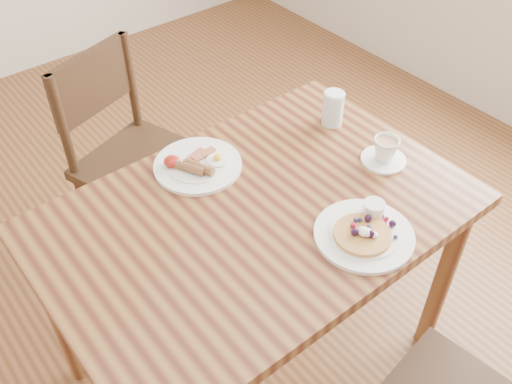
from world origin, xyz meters
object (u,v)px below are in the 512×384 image
(dining_table, at_px, (256,234))
(water_glass, at_px, (333,108))
(pancake_plate, at_px, (365,232))
(teacup_saucer, at_px, (385,152))
(breakfast_plate, at_px, (197,165))
(chair_far, at_px, (131,152))

(dining_table, height_order, water_glass, water_glass)
(pancake_plate, bearing_deg, teacup_saucer, 33.11)
(dining_table, bearing_deg, teacup_saucer, -9.71)
(breakfast_plate, bearing_deg, teacup_saucer, -35.55)
(dining_table, xyz_separation_m, pancake_plate, (0.17, -0.26, 0.11))
(breakfast_plate, height_order, teacup_saucer, teacup_saucer)
(dining_table, bearing_deg, pancake_plate, -57.00)
(water_glass, bearing_deg, chair_far, 128.59)
(chair_far, bearing_deg, dining_table, 72.75)
(chair_far, xyz_separation_m, water_glass, (0.47, -0.59, 0.32))
(teacup_saucer, bearing_deg, water_glass, 86.52)
(teacup_saucer, height_order, water_glass, water_glass)
(dining_table, distance_m, chair_far, 0.78)
(dining_table, xyz_separation_m, teacup_saucer, (0.45, -0.08, 0.14))
(dining_table, distance_m, pancake_plate, 0.33)
(breakfast_plate, relative_size, teacup_saucer, 1.93)
(breakfast_plate, bearing_deg, water_glass, -10.68)
(chair_far, height_order, teacup_saucer, chair_far)
(dining_table, bearing_deg, chair_far, 90.97)
(water_glass, bearing_deg, breakfast_plate, 169.32)
(chair_far, relative_size, water_glass, 7.52)
(dining_table, height_order, pancake_plate, pancake_plate)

